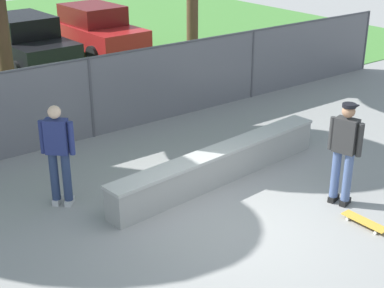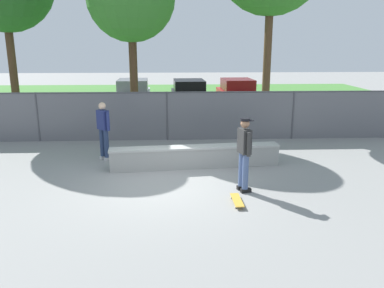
{
  "view_description": "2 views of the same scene",
  "coord_description": "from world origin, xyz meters",
  "px_view_note": "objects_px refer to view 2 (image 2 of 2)",
  "views": [
    {
      "loc": [
        -5.41,
        -6.02,
        4.85
      ],
      "look_at": [
        0.35,
        1.64,
        0.81
      ],
      "focal_mm": 53.48,
      "sensor_mm": 36.0,
      "label": 1
    },
    {
      "loc": [
        0.29,
        -9.45,
        3.55
      ],
      "look_at": [
        0.76,
        1.09,
        0.81
      ],
      "focal_mm": 36.2,
      "sensor_mm": 36.0,
      "label": 2
    }
  ],
  "objects_px": {
    "car_silver": "(133,95)",
    "car_black": "(189,95)",
    "skateboarder": "(244,151)",
    "skateboard": "(237,200)",
    "concrete_ledge": "(195,157)",
    "bystander": "(103,128)",
    "car_red": "(238,94)"
  },
  "relations": [
    {
      "from": "concrete_ledge",
      "to": "car_silver",
      "type": "relative_size",
      "value": 1.18
    },
    {
      "from": "skateboarder",
      "to": "bystander",
      "type": "distance_m",
      "value": 4.83
    },
    {
      "from": "skateboard",
      "to": "car_silver",
      "type": "distance_m",
      "value": 13.59
    },
    {
      "from": "car_red",
      "to": "concrete_ledge",
      "type": "bearing_deg",
      "value": -105.63
    },
    {
      "from": "car_silver",
      "to": "car_red",
      "type": "xyz_separation_m",
      "value": [
        5.76,
        -0.01,
        0.0
      ]
    },
    {
      "from": "concrete_ledge",
      "to": "bystander",
      "type": "relative_size",
      "value": 2.76
    },
    {
      "from": "concrete_ledge",
      "to": "car_black",
      "type": "relative_size",
      "value": 1.18
    },
    {
      "from": "car_red",
      "to": "bystander",
      "type": "bearing_deg",
      "value": -121.13
    },
    {
      "from": "concrete_ledge",
      "to": "bystander",
      "type": "distance_m",
      "value": 3.03
    },
    {
      "from": "concrete_ledge",
      "to": "car_red",
      "type": "height_order",
      "value": "car_red"
    },
    {
      "from": "skateboard",
      "to": "car_red",
      "type": "relative_size",
      "value": 0.19
    },
    {
      "from": "skateboard",
      "to": "skateboarder",
      "type": "bearing_deg",
      "value": 70.61
    },
    {
      "from": "concrete_ledge",
      "to": "car_red",
      "type": "relative_size",
      "value": 1.18
    },
    {
      "from": "car_red",
      "to": "bystander",
      "type": "distance_m",
      "value": 11.03
    },
    {
      "from": "skateboarder",
      "to": "skateboard",
      "type": "height_order",
      "value": "skateboarder"
    },
    {
      "from": "skateboarder",
      "to": "skateboard",
      "type": "distance_m",
      "value": 1.25
    },
    {
      "from": "car_silver",
      "to": "car_red",
      "type": "height_order",
      "value": "same"
    },
    {
      "from": "car_silver",
      "to": "bystander",
      "type": "bearing_deg",
      "value": -89.65
    },
    {
      "from": "car_silver",
      "to": "car_black",
      "type": "height_order",
      "value": "same"
    },
    {
      "from": "concrete_ledge",
      "to": "car_black",
      "type": "bearing_deg",
      "value": 88.85
    },
    {
      "from": "skateboarder",
      "to": "car_red",
      "type": "xyz_separation_m",
      "value": [
        1.82,
        12.3,
        -0.19
      ]
    },
    {
      "from": "skateboarder",
      "to": "bystander",
      "type": "bearing_deg",
      "value": 143.6
    },
    {
      "from": "concrete_ledge",
      "to": "bystander",
      "type": "bearing_deg",
      "value": 162.22
    },
    {
      "from": "car_silver",
      "to": "car_black",
      "type": "bearing_deg",
      "value": -7.69
    },
    {
      "from": "skateboarder",
      "to": "car_black",
      "type": "distance_m",
      "value": 11.93
    },
    {
      "from": "car_silver",
      "to": "car_red",
      "type": "bearing_deg",
      "value": -0.06
    },
    {
      "from": "concrete_ledge",
      "to": "skateboard",
      "type": "bearing_deg",
      "value": -73.36
    },
    {
      "from": "skateboard",
      "to": "bystander",
      "type": "height_order",
      "value": "bystander"
    },
    {
      "from": "car_red",
      "to": "skateboard",
      "type": "bearing_deg",
      "value": -99.06
    },
    {
      "from": "skateboard",
      "to": "car_red",
      "type": "xyz_separation_m",
      "value": [
        2.08,
        13.06,
        0.77
      ]
    },
    {
      "from": "bystander",
      "to": "car_silver",
      "type": "bearing_deg",
      "value": 90.35
    },
    {
      "from": "skateboard",
      "to": "car_black",
      "type": "xyz_separation_m",
      "value": [
        -0.61,
        12.65,
        0.77
      ]
    }
  ]
}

